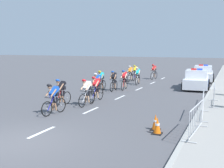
% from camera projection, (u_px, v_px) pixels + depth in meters
% --- Properties ---
extents(ground_plane, '(160.00, 160.00, 0.00)m').
position_uv_depth(ground_plane, '(20.00, 142.00, 9.45)').
color(ground_plane, '#4C4C51').
extents(kerb_edge, '(0.16, 60.00, 0.13)m').
position_uv_depth(kerb_edge, '(210.00, 91.00, 20.07)').
color(kerb_edge, '#9E9E99').
rests_on(kerb_edge, ground).
extents(lane_markings_centre, '(0.14, 25.60, 0.01)m').
position_uv_depth(lane_markings_centre, '(120.00, 97.00, 17.77)').
color(lane_markings_centre, white).
rests_on(lane_markings_centre, ground).
extents(cyclist_lead, '(0.45, 1.72, 1.56)m').
position_uv_depth(cyclist_lead, '(54.00, 98.00, 13.22)').
color(cyclist_lead, black).
rests_on(cyclist_lead, ground).
extents(cyclist_second, '(0.44, 1.72, 1.56)m').
position_uv_depth(cyclist_second, '(61.00, 92.00, 15.18)').
color(cyclist_second, black).
rests_on(cyclist_second, ground).
extents(cyclist_third, '(0.42, 1.72, 1.56)m').
position_uv_depth(cyclist_third, '(87.00, 92.00, 15.16)').
color(cyclist_third, black).
rests_on(cyclist_third, ground).
extents(cyclist_fourth, '(0.43, 1.72, 1.56)m').
position_uv_depth(cyclist_fourth, '(96.00, 88.00, 16.46)').
color(cyclist_fourth, black).
rests_on(cyclist_fourth, ground).
extents(cyclist_fifth, '(0.42, 1.72, 1.56)m').
position_uv_depth(cyclist_fifth, '(97.00, 84.00, 18.61)').
color(cyclist_fifth, black).
rests_on(cyclist_fifth, ground).
extents(cyclist_sixth, '(0.43, 1.72, 1.56)m').
position_uv_depth(cyclist_sixth, '(101.00, 80.00, 20.46)').
color(cyclist_sixth, black).
rests_on(cyclist_sixth, ground).
extents(cyclist_seventh, '(0.45, 1.72, 1.56)m').
position_uv_depth(cyclist_seventh, '(114.00, 80.00, 20.32)').
color(cyclist_seventh, black).
rests_on(cyclist_seventh, ground).
extents(cyclist_eighth, '(0.45, 1.72, 1.56)m').
position_uv_depth(cyclist_eighth, '(124.00, 80.00, 20.86)').
color(cyclist_eighth, black).
rests_on(cyclist_eighth, ground).
extents(cyclist_ninth, '(0.45, 1.72, 1.56)m').
position_uv_depth(cyclist_ninth, '(138.00, 76.00, 23.66)').
color(cyclist_ninth, black).
rests_on(cyclist_ninth, ground).
extents(cyclist_tenth, '(0.43, 1.72, 1.56)m').
position_uv_depth(cyclist_tenth, '(130.00, 73.00, 25.74)').
color(cyclist_tenth, black).
rests_on(cyclist_tenth, ground).
extents(cyclist_eleventh, '(0.43, 1.72, 1.56)m').
position_uv_depth(cyclist_eleventh, '(135.00, 72.00, 26.65)').
color(cyclist_eleventh, black).
rests_on(cyclist_eleventh, ground).
extents(cyclist_twelfth, '(0.46, 1.72, 1.56)m').
position_uv_depth(cyclist_twelfth, '(154.00, 71.00, 27.76)').
color(cyclist_twelfth, black).
rests_on(cyclist_twelfth, ground).
extents(police_car_nearest, '(2.23, 4.51, 1.59)m').
position_uv_depth(police_car_nearest, '(196.00, 80.00, 21.54)').
color(police_car_nearest, silver).
rests_on(police_car_nearest, ground).
extents(police_car_second, '(2.23, 4.51, 1.59)m').
position_uv_depth(police_car_second, '(203.00, 74.00, 26.26)').
color(police_car_second, silver).
rests_on(police_car_second, ground).
extents(crowd_barrier_front, '(0.66, 2.32, 1.07)m').
position_uv_depth(crowd_barrier_front, '(196.00, 120.00, 9.89)').
color(crowd_barrier_front, '#B7BABF').
rests_on(crowd_barrier_front, sidewalk_slab).
extents(crowd_barrier_middle, '(0.65, 2.32, 1.07)m').
position_uv_depth(crowd_barrier_middle, '(203.00, 105.00, 12.44)').
color(crowd_barrier_middle, '#B7BABF').
rests_on(crowd_barrier_middle, sidewalk_slab).
extents(crowd_barrier_rear, '(0.63, 2.32, 1.07)m').
position_uv_depth(crowd_barrier_rear, '(214.00, 95.00, 15.11)').
color(crowd_barrier_rear, '#B7BABF').
rests_on(crowd_barrier_rear, sidewalk_slab).
extents(traffic_cone_near, '(0.36, 0.36, 0.64)m').
position_uv_depth(traffic_cone_near, '(157.00, 126.00, 10.28)').
color(traffic_cone_near, black).
rests_on(traffic_cone_near, ground).
extents(traffic_cone_mid, '(0.36, 0.36, 0.64)m').
position_uv_depth(traffic_cone_mid, '(156.00, 122.00, 10.76)').
color(traffic_cone_mid, black).
rests_on(traffic_cone_mid, ground).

